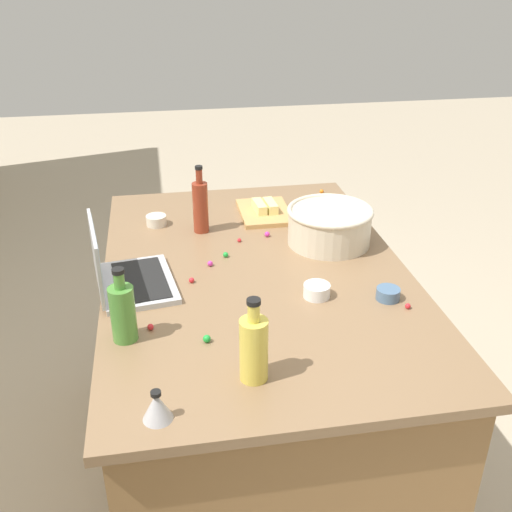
{
  "coord_description": "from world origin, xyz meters",
  "views": [
    {
      "loc": [
        -1.72,
        0.3,
        1.85
      ],
      "look_at": [
        0.0,
        0.0,
        0.95
      ],
      "focal_mm": 42.19,
      "sensor_mm": 36.0,
      "label": 1
    }
  ],
  "objects_px": {
    "cutting_board": "(265,212)",
    "butter_stick_right": "(259,207)",
    "mixing_bowl_large": "(329,225)",
    "bottle_oil": "(254,348)",
    "ramekin_small": "(317,291)",
    "ramekin_medium": "(156,220)",
    "bottle_olive": "(123,312)",
    "kitchen_timer": "(157,406)",
    "bottle_soy": "(200,206)",
    "laptop": "(124,274)",
    "butter_stick_left": "(271,206)",
    "ramekin_wide": "(388,294)"
  },
  "relations": [
    {
      "from": "bottle_olive",
      "to": "bottle_soy",
      "type": "bearing_deg",
      "value": -21.87
    },
    {
      "from": "laptop",
      "to": "kitchen_timer",
      "type": "distance_m",
      "value": 0.62
    },
    {
      "from": "mixing_bowl_large",
      "to": "butter_stick_right",
      "type": "bearing_deg",
      "value": 34.8
    },
    {
      "from": "butter_stick_right",
      "to": "cutting_board",
      "type": "bearing_deg",
      "value": -81.9
    },
    {
      "from": "mixing_bowl_large",
      "to": "bottle_soy",
      "type": "relative_size",
      "value": 1.2
    },
    {
      "from": "laptop",
      "to": "bottle_oil",
      "type": "height_order",
      "value": "bottle_oil"
    },
    {
      "from": "bottle_oil",
      "to": "bottle_soy",
      "type": "height_order",
      "value": "bottle_soy"
    },
    {
      "from": "bottle_soy",
      "to": "ramekin_wide",
      "type": "xyz_separation_m",
      "value": [
        -0.58,
        -0.51,
        -0.08
      ]
    },
    {
      "from": "bottle_oil",
      "to": "kitchen_timer",
      "type": "relative_size",
      "value": 2.94
    },
    {
      "from": "bottle_oil",
      "to": "cutting_board",
      "type": "height_order",
      "value": "bottle_oil"
    },
    {
      "from": "mixing_bowl_large",
      "to": "bottle_oil",
      "type": "relative_size",
      "value": 1.35
    },
    {
      "from": "cutting_board",
      "to": "ramekin_medium",
      "type": "xyz_separation_m",
      "value": [
        -0.03,
        0.43,
        0.01
      ]
    },
    {
      "from": "ramekin_small",
      "to": "cutting_board",
      "type": "bearing_deg",
      "value": 3.52
    },
    {
      "from": "laptop",
      "to": "bottle_soy",
      "type": "distance_m",
      "value": 0.47
    },
    {
      "from": "ramekin_medium",
      "to": "ramekin_wide",
      "type": "height_order",
      "value": "ramekin_medium"
    },
    {
      "from": "cutting_board",
      "to": "butter_stick_right",
      "type": "distance_m",
      "value": 0.04
    },
    {
      "from": "laptop",
      "to": "butter_stick_right",
      "type": "xyz_separation_m",
      "value": [
        0.49,
        -0.51,
        -0.01
      ]
    },
    {
      "from": "cutting_board",
      "to": "butter_stick_left",
      "type": "distance_m",
      "value": 0.04
    },
    {
      "from": "bottle_oil",
      "to": "cutting_board",
      "type": "xyz_separation_m",
      "value": [
        1.0,
        -0.21,
        -0.08
      ]
    },
    {
      "from": "laptop",
      "to": "butter_stick_left",
      "type": "bearing_deg",
      "value": -48.55
    },
    {
      "from": "ramekin_wide",
      "to": "kitchen_timer",
      "type": "relative_size",
      "value": 0.93
    },
    {
      "from": "bottle_olive",
      "to": "kitchen_timer",
      "type": "distance_m",
      "value": 0.34
    },
    {
      "from": "butter_stick_right",
      "to": "kitchen_timer",
      "type": "distance_m",
      "value": 1.19
    },
    {
      "from": "mixing_bowl_large",
      "to": "kitchen_timer",
      "type": "relative_size",
      "value": 3.97
    },
    {
      "from": "bottle_soy",
      "to": "bottle_olive",
      "type": "relative_size",
      "value": 1.18
    },
    {
      "from": "ramekin_small",
      "to": "ramekin_medium",
      "type": "distance_m",
      "value": 0.78
    },
    {
      "from": "butter_stick_right",
      "to": "ramekin_wide",
      "type": "distance_m",
      "value": 0.75
    },
    {
      "from": "ramekin_small",
      "to": "bottle_oil",
      "type": "bearing_deg",
      "value": 144.2
    },
    {
      "from": "cutting_board",
      "to": "butter_stick_right",
      "type": "bearing_deg",
      "value": 98.1
    },
    {
      "from": "mixing_bowl_large",
      "to": "butter_stick_left",
      "type": "distance_m",
      "value": 0.33
    },
    {
      "from": "cutting_board",
      "to": "bottle_oil",
      "type": "bearing_deg",
      "value": 167.99
    },
    {
      "from": "mixing_bowl_large",
      "to": "kitchen_timer",
      "type": "bearing_deg",
      "value": 142.29
    },
    {
      "from": "laptop",
      "to": "bottle_olive",
      "type": "bearing_deg",
      "value": -178.6
    },
    {
      "from": "ramekin_wide",
      "to": "bottle_oil",
      "type": "bearing_deg",
      "value": 123.04
    },
    {
      "from": "mixing_bowl_large",
      "to": "ramekin_medium",
      "type": "xyz_separation_m",
      "value": [
        0.26,
        0.61,
        -0.05
      ]
    },
    {
      "from": "bottle_olive",
      "to": "ramekin_medium",
      "type": "xyz_separation_m",
      "value": [
        0.75,
        -0.1,
        -0.07
      ]
    },
    {
      "from": "laptop",
      "to": "bottle_soy",
      "type": "bearing_deg",
      "value": -35.7
    },
    {
      "from": "butter_stick_left",
      "to": "ramekin_medium",
      "type": "xyz_separation_m",
      "value": [
        -0.03,
        0.45,
        -0.02
      ]
    },
    {
      "from": "laptop",
      "to": "butter_stick_left",
      "type": "relative_size",
      "value": 3.07
    },
    {
      "from": "mixing_bowl_large",
      "to": "butter_stick_right",
      "type": "height_order",
      "value": "mixing_bowl_large"
    },
    {
      "from": "bottle_soy",
      "to": "ramekin_small",
      "type": "bearing_deg",
      "value": -150.44
    },
    {
      "from": "butter_stick_left",
      "to": "ramekin_small",
      "type": "height_order",
      "value": "butter_stick_left"
    },
    {
      "from": "mixing_bowl_large",
      "to": "cutting_board",
      "type": "height_order",
      "value": "mixing_bowl_large"
    },
    {
      "from": "laptop",
      "to": "bottle_oil",
      "type": "relative_size",
      "value": 1.5
    },
    {
      "from": "ramekin_medium",
      "to": "kitchen_timer",
      "type": "xyz_separation_m",
      "value": [
        -1.08,
        0.02,
        0.02
      ]
    },
    {
      "from": "bottle_soy",
      "to": "butter_stick_left",
      "type": "bearing_deg",
      "value": -68.33
    },
    {
      "from": "bottle_soy",
      "to": "butter_stick_left",
      "type": "distance_m",
      "value": 0.31
    },
    {
      "from": "mixing_bowl_large",
      "to": "bottle_soy",
      "type": "xyz_separation_m",
      "value": [
        0.18,
        0.44,
        0.03
      ]
    },
    {
      "from": "butter_stick_right",
      "to": "bottle_soy",
      "type": "bearing_deg",
      "value": 115.31
    },
    {
      "from": "laptop",
      "to": "cutting_board",
      "type": "bearing_deg",
      "value": -47.18
    }
  ]
}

